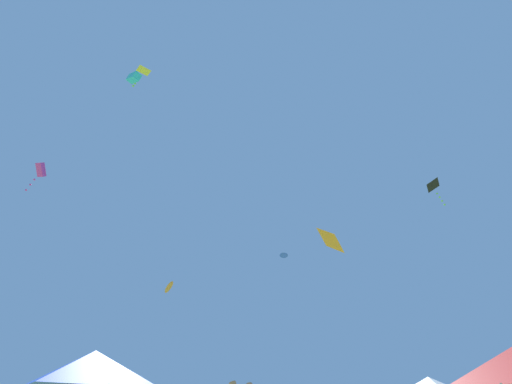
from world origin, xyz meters
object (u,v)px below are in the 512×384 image
object	(u,v)px
kite_black_diamond	(433,186)
kite_magenta_box	(40,170)
kite_orange_diamond	(332,240)
kite_yellow_diamond	(143,71)
kite_orange_delta	(168,287)
kite_blue_delta	(284,255)
canopy_tent_blue	(91,369)
kite_cyan_box	(134,78)

from	to	relation	value
kite_black_diamond	kite_magenta_box	size ratio (longest dim) A/B	1.59
kite_orange_diamond	kite_magenta_box	xyz separation A→B (m)	(-15.66, -2.53, 3.85)
kite_yellow_diamond	kite_orange_delta	distance (m)	18.21
kite_orange_diamond	kite_blue_delta	bearing A→B (deg)	99.46
canopy_tent_blue	kite_yellow_diamond	xyz separation A→B (m)	(-4.69, 4.09, 21.70)
canopy_tent_blue	kite_cyan_box	bearing A→B (deg)	-134.36
canopy_tent_blue	kite_black_diamond	xyz separation A→B (m)	(22.03, 19.18, 19.10)
canopy_tent_blue	kite_cyan_box	size ratio (longest dim) A/B	3.36
kite_cyan_box	kite_yellow_diamond	bearing A→B (deg)	124.23
canopy_tent_blue	kite_cyan_box	distance (m)	12.90
canopy_tent_blue	kite_black_diamond	bearing A→B (deg)	41.04
kite_black_diamond	canopy_tent_blue	bearing A→B (deg)	-138.96
kite_blue_delta	kite_black_diamond	bearing A→B (deg)	-5.67
canopy_tent_blue	kite_blue_delta	distance (m)	25.00
canopy_tent_blue	kite_magenta_box	bearing A→B (deg)	163.36
kite_magenta_box	kite_orange_delta	size ratio (longest dim) A/B	1.55
kite_cyan_box	kite_orange_diamond	distance (m)	12.94
kite_cyan_box	kite_yellow_diamond	distance (m)	10.93
kite_cyan_box	kite_black_diamond	world-z (taller)	kite_black_diamond
canopy_tent_blue	kite_yellow_diamond	world-z (taller)	kite_yellow_diamond
kite_orange_diamond	kite_yellow_diamond	xyz separation A→B (m)	(-13.01, -0.64, 15.51)
canopy_tent_blue	kite_orange_diamond	size ratio (longest dim) A/B	2.76
kite_cyan_box	kite_magenta_box	bearing A→B (deg)	151.68
kite_orange_delta	kite_black_diamond	bearing A→B (deg)	6.39
kite_orange_diamond	kite_yellow_diamond	bearing A→B (deg)	-177.19
kite_cyan_box	kite_orange_diamond	bearing A→B (deg)	31.91
kite_cyan_box	kite_orange_delta	world-z (taller)	kite_cyan_box
canopy_tent_blue	kite_orange_diamond	xyz separation A→B (m)	(8.31, 4.72, 6.19)
kite_black_diamond	kite_orange_diamond	xyz separation A→B (m)	(-13.72, -14.45, -12.91)
canopy_tent_blue	kite_magenta_box	size ratio (longest dim) A/B	1.84
kite_magenta_box	kite_cyan_box	bearing A→B (deg)	-28.32
kite_orange_diamond	kite_blue_delta	xyz separation A→B (m)	(-2.68, 16.08, 6.47)
kite_orange_diamond	kite_magenta_box	size ratio (longest dim) A/B	0.67
kite_black_diamond	kite_orange_delta	distance (m)	28.82
canopy_tent_blue	kite_orange_delta	bearing A→B (deg)	105.36
kite_cyan_box	kite_magenta_box	world-z (taller)	kite_cyan_box
kite_blue_delta	kite_yellow_diamond	bearing A→B (deg)	-121.70
canopy_tent_blue	kite_orange_delta	size ratio (longest dim) A/B	2.85
kite_cyan_box	kite_black_diamond	bearing A→B (deg)	41.28
canopy_tent_blue	kite_blue_delta	bearing A→B (deg)	74.85
kite_cyan_box	kite_black_diamond	distance (m)	31.46
kite_black_diamond	kite_blue_delta	world-z (taller)	kite_black_diamond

